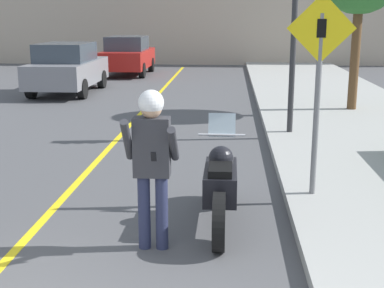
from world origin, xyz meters
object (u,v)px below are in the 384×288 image
Objects in this scene: crossing_sign at (319,77)px; parked_car_grey at (68,68)px; motorcycle at (220,185)px; person_biker at (152,152)px; parked_car_red at (128,55)px; traffic_light at (295,7)px.

crossing_sign reaches higher than parked_car_grey.
person_biker is at bearing -133.63° from motorcycle.
crossing_sign is at bearing -70.67° from parked_car_red.
motorcycle is 17.67m from parked_car_red.
motorcycle is 5.60m from traffic_light.
crossing_sign is (2.02, 1.64, 0.66)m from person_biker.
person_biker reaches higher than parked_car_red.
parked_car_red is (-3.67, 17.88, -0.28)m from person_biker.
person_biker is 0.43× the size of parked_car_red.
parked_car_grey is 5.87m from parked_car_red.
parked_car_grey is at bearing 122.48° from crossing_sign.
parked_car_grey reaches higher than motorcycle.
motorcycle is at bearing -64.60° from parked_car_grey.
motorcycle is 2.00m from crossing_sign.
traffic_light is at bearing -64.47° from parked_car_red.
parked_car_red is at bearing 109.33° from crossing_sign.
parked_car_grey is (-6.76, 6.37, -1.90)m from traffic_light.
traffic_light is at bearing 74.28° from motorcycle.
traffic_light is at bearing -43.27° from parked_car_grey.
person_biker is 0.43× the size of parked_car_grey.
parked_car_grey is (-6.65, 10.44, -0.93)m from crossing_sign.
crossing_sign reaches higher than person_biker.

